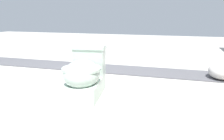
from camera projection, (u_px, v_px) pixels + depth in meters
The scene contains 4 objects.
ground_plane at pixel (70, 92), 2.44m from camera, with size 14.00×14.00×0.00m, color #A8A59E.
gravel_strip at pixel (133, 71), 3.33m from camera, with size 0.56×8.00×0.01m, color #4C4C51.
toilet at pixel (84, 75), 2.28m from camera, with size 0.67×0.45×0.52m.
boulder_far at pixel (221, 71), 2.88m from camera, with size 0.39×0.32×0.22m, color #B7B2AD.
Camera 1 is at (2.07, 1.10, 0.84)m, focal length 35.00 mm.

